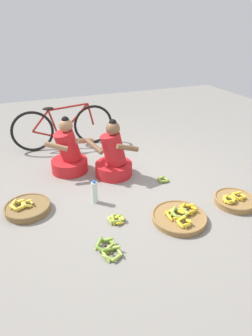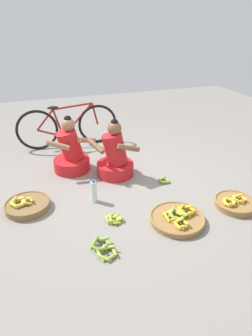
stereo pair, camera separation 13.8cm
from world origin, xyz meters
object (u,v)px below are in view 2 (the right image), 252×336
bicycle_leaning (68,126)px  banana_basket_front_left (177,218)px  loose_bananas_back_center (164,180)px  water_bottle (94,191)px  loose_bananas_mid_right (114,219)px  vendor_woman_front (115,158)px  loose_bananas_back_right (104,248)px  vendor_woman_behind (71,153)px  banana_basket_near_vendor (235,203)px  banana_basket_near_bicycle (27,205)px

bicycle_leaning → banana_basket_front_left: (0.77, -2.51, -0.31)m
loose_bananas_back_center → water_bottle: (-1.01, -0.14, 0.11)m
bicycle_leaning → loose_bananas_mid_right: size_ratio=8.77×
bicycle_leaning → loose_bananas_mid_right: 2.30m
vendor_woman_front → water_bottle: (-0.44, -0.57, -0.12)m
vendor_woman_front → loose_bananas_back_right: bearing=-111.2°
loose_bananas_back_center → water_bottle: size_ratio=0.52×
vendor_woman_front → banana_basket_front_left: bearing=-75.4°
vendor_woman_behind → banana_basket_front_left: vendor_woman_behind is taller
water_bottle → loose_bananas_back_right: bearing=-97.4°
vendor_woman_behind → banana_basket_near_vendor: size_ratio=1.68×
banana_basket_near_bicycle → loose_bananas_back_right: (0.67, -0.96, -0.02)m
vendor_woman_behind → water_bottle: size_ratio=2.77×
vendor_woman_behind → loose_bananas_mid_right: (0.22, -1.36, -0.24)m
bicycle_leaning → loose_bananas_back_right: size_ratio=4.77×
banana_basket_front_left → loose_bananas_back_right: (-0.88, -0.17, -0.01)m
bicycle_leaning → banana_basket_near_vendor: size_ratio=3.48×
loose_bananas_back_right → water_bottle: size_ratio=1.20×
bicycle_leaning → banana_basket_near_bicycle: bearing=-114.4°
water_bottle → vendor_woman_behind: bearing=97.0°
banana_basket_near_bicycle → vendor_woman_front: bearing=20.6°
banana_basket_near_vendor → loose_bananas_back_center: size_ratio=3.17×
vendor_woman_front → vendor_woman_behind: (-0.55, 0.34, 0.00)m
loose_bananas_back_center → loose_bananas_back_right: (-1.12, -0.99, 0.01)m
vendor_woman_behind → banana_basket_near_bicycle: (-0.67, -0.80, -0.22)m
bicycle_leaning → loose_bananas_back_center: bicycle_leaning is taller
bicycle_leaning → loose_bananas_back_right: (-0.11, -2.68, -0.33)m
vendor_woman_front → bicycle_leaning: (-0.44, 1.26, 0.09)m
vendor_woman_front → banana_basket_near_vendor: bearing=-47.8°
water_bottle → loose_bananas_back_center: bearing=7.9°
vendor_woman_front → loose_bananas_back_right: vendor_woman_front is taller
vendor_woman_behind → loose_bananas_back_center: bearing=-34.6°
vendor_woman_front → vendor_woman_behind: same height
loose_bananas_back_center → water_bottle: 1.02m
banana_basket_near_bicycle → banana_basket_near_vendor: banana_basket_near_bicycle is taller
banana_basket_near_bicycle → banana_basket_near_vendor: 2.45m
loose_bananas_mid_right → loose_bananas_back_right: 0.46m
vendor_woman_behind → banana_basket_front_left: 1.84m
bicycle_leaning → vendor_woman_front: bearing=-70.5°
banana_basket_front_left → loose_bananas_mid_right: size_ratio=3.09×
loose_bananas_back_center → vendor_woman_front: bearing=142.8°
vendor_woman_behind → banana_basket_near_vendor: vendor_woman_behind is taller
bicycle_leaning → loose_bananas_mid_right: bicycle_leaning is taller
vendor_woman_behind → banana_basket_front_left: bearing=-61.2°
loose_bananas_back_center → banana_basket_near_bicycle: bearing=-179.0°
loose_bananas_mid_right → loose_bananas_back_center: 1.07m
vendor_woman_front → water_bottle: size_ratio=2.76×
banana_basket_near_vendor → loose_bananas_back_center: bearing=124.5°
vendor_woman_behind → loose_bananas_mid_right: 1.40m
loose_bananas_back_center → loose_bananas_mid_right: bearing=-146.5°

